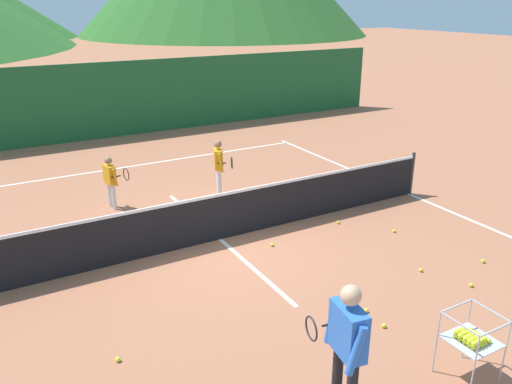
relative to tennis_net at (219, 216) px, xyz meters
The scene contains 19 objects.
ground_plane 0.50m from the tennis_net, ahead, with size 120.00×120.00×0.00m, color #A86647.
line_baseline_far 5.56m from the tennis_net, 90.00° to the left, with size 10.26×0.08×0.01m, color white.
line_sideline_east 5.16m from the tennis_net, ahead, with size 0.08×11.59×0.01m, color white.
line_service_center 0.50m from the tennis_net, ahead, with size 0.08×5.49×0.01m, color white.
tennis_net is the anchor object (origin of this frame).
instructor 4.88m from the tennis_net, 98.99° to the right, with size 0.44×0.81×1.68m.
student_0 3.04m from the tennis_net, 117.38° to the left, with size 0.48×0.55×1.21m.
student_1 2.51m from the tennis_net, 64.35° to the left, with size 0.42×0.73×1.37m.
ball_cart 5.19m from the tennis_net, 79.34° to the right, with size 0.58×0.58×0.90m.
tennis_ball_0 3.92m from the tennis_net, 78.10° to the right, with size 0.07×0.07×0.07m, color yellow.
tennis_ball_1 3.85m from the tennis_net, 136.31° to the right, with size 0.07×0.07×0.07m, color yellow.
tennis_ball_2 3.52m from the tennis_net, 76.06° to the right, with size 0.07×0.07×0.07m, color yellow.
tennis_ball_3 2.62m from the tennis_net, 12.57° to the right, with size 0.07×0.07×0.07m, color yellow.
tennis_ball_4 1.17m from the tennis_net, 46.13° to the right, with size 0.07×0.07×0.07m, color yellow.
tennis_ball_5 4.67m from the tennis_net, 52.28° to the right, with size 0.07×0.07×0.07m, color yellow.
tennis_ball_6 4.95m from the tennis_net, 40.87° to the right, with size 0.07×0.07×0.07m, color yellow.
tennis_ball_7 3.59m from the tennis_net, 24.40° to the right, with size 0.07×0.07×0.07m, color yellow.
tennis_ball_8 3.86m from the tennis_net, 49.23° to the right, with size 0.07×0.07×0.07m, color yellow.
windscreen_fence 9.17m from the tennis_net, 90.00° to the left, with size 22.58×0.08×2.55m, color #1E5B2D.
Camera 1 is at (-3.90, -8.32, 4.47)m, focal length 35.80 mm.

